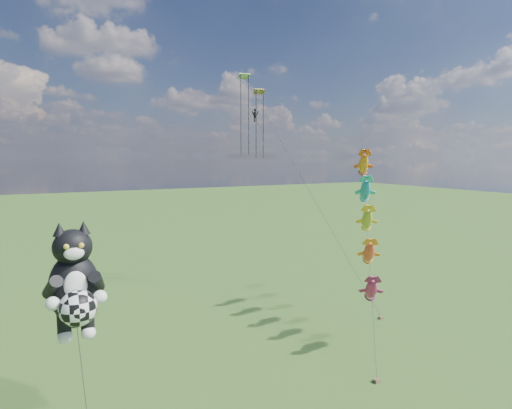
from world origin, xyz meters
name	(u,v)px	position (x,y,z in m)	size (l,w,h in m)	color
ground	(156,386)	(0.00, 0.00, 0.00)	(300.00, 300.00, 0.00)	#1C4210
cat_kite_rig	(75,284)	(-4.38, -3.03, 7.70)	(2.61, 4.15, 10.61)	brown
fish_windsock_rig	(367,220)	(17.27, 1.21, 8.61)	(9.75, 12.78, 15.33)	brown
parafoil_rig	(257,114)	(15.22, 15.72, 18.00)	(5.47, 16.94, 22.42)	brown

